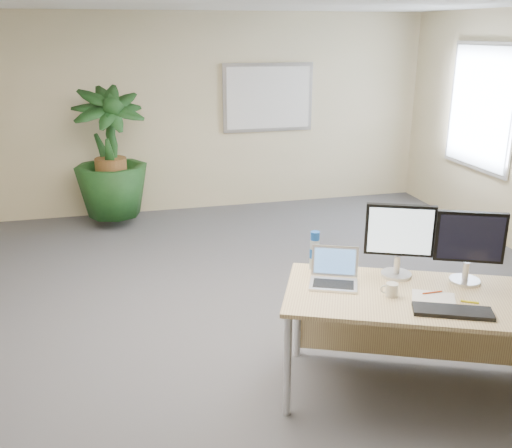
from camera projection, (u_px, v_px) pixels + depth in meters
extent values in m
plane|color=#48484D|center=(254.00, 350.00, 4.60)|extent=(8.00, 8.00, 0.00)
cube|color=#C5B98B|center=(183.00, 115.00, 7.84)|extent=(7.00, 0.04, 2.70)
cube|color=#B4B4B9|center=(268.00, 98.00, 8.03)|extent=(1.30, 0.03, 0.95)
cube|color=white|center=(268.00, 98.00, 8.01)|extent=(1.20, 0.01, 0.85)
cube|color=#B4B4B9|center=(481.00, 107.00, 7.03)|extent=(0.03, 1.30, 1.55)
cube|color=silver|center=(480.00, 107.00, 7.02)|extent=(0.01, 1.20, 1.45)
cube|color=tan|center=(436.00, 298.00, 3.80)|extent=(2.17, 1.57, 0.03)
cube|color=tan|center=(424.00, 322.00, 4.28)|extent=(1.75, 0.78, 0.62)
cylinder|color=silver|center=(287.00, 366.00, 3.72)|extent=(0.05, 0.05, 0.74)
cylinder|color=silver|center=(298.00, 313.00, 4.41)|extent=(0.05, 0.05, 0.74)
imported|color=#153C17|center=(111.00, 170.00, 7.30)|extent=(1.01, 1.01, 1.50)
cylinder|color=silver|center=(396.00, 274.00, 4.11)|extent=(0.22, 0.22, 0.02)
cylinder|color=silver|center=(397.00, 265.00, 4.08)|extent=(0.04, 0.04, 0.13)
cube|color=black|center=(400.00, 230.00, 4.00)|extent=(0.46, 0.23, 0.37)
cube|color=white|center=(400.00, 231.00, 3.97)|extent=(0.40, 0.18, 0.33)
cylinder|color=silver|center=(465.00, 281.00, 4.00)|extent=(0.21, 0.21, 0.02)
cylinder|color=silver|center=(466.00, 271.00, 3.98)|extent=(0.04, 0.04, 0.13)
cube|color=black|center=(470.00, 237.00, 3.90)|extent=(0.44, 0.22, 0.36)
cube|color=black|center=(471.00, 238.00, 3.87)|extent=(0.39, 0.17, 0.32)
cube|color=silver|center=(333.00, 285.00, 3.94)|extent=(0.39, 0.34, 0.02)
cube|color=black|center=(333.00, 284.00, 3.93)|extent=(0.31, 0.25, 0.00)
cube|color=silver|center=(335.00, 261.00, 4.04)|extent=(0.32, 0.18, 0.22)
cube|color=#4F82CB|center=(335.00, 261.00, 4.03)|extent=(0.28, 0.15, 0.18)
cube|color=black|center=(453.00, 311.00, 3.56)|extent=(0.51, 0.34, 0.03)
cylinder|color=silver|center=(392.00, 290.00, 3.78)|extent=(0.08, 0.08, 0.09)
torus|color=silver|center=(386.00, 290.00, 3.77)|extent=(0.06, 0.04, 0.06)
cube|color=silver|center=(433.00, 298.00, 3.75)|extent=(0.34, 0.31, 0.01)
cylinder|color=#DB4B18|center=(432.00, 292.00, 3.81)|extent=(0.14, 0.01, 0.01)
cylinder|color=yellow|center=(470.00, 302.00, 3.70)|extent=(0.10, 0.07, 0.01)
cylinder|color=#ABBCC8|center=(314.00, 254.00, 4.20)|extent=(0.07, 0.07, 0.23)
cylinder|color=#174FB1|center=(315.00, 236.00, 4.15)|extent=(0.07, 0.07, 0.06)
cylinder|color=#174FB1|center=(314.00, 253.00, 4.19)|extent=(0.07, 0.07, 0.07)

